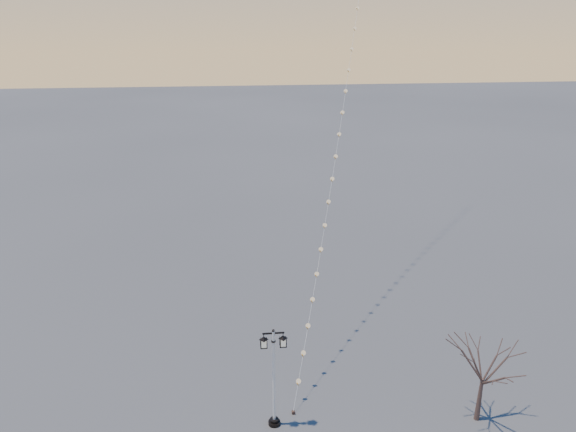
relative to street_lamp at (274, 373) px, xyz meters
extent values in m
cylinder|color=black|center=(0.00, 0.00, -2.95)|extent=(0.61, 0.61, 0.17)
cylinder|color=black|center=(0.00, 0.00, -2.79)|extent=(0.44, 0.44, 0.15)
cylinder|color=silver|center=(0.00, 0.00, -0.15)|extent=(0.14, 0.14, 5.11)
cylinder|color=black|center=(0.00, 0.00, 1.81)|extent=(0.22, 0.22, 0.07)
cube|color=black|center=(0.00, 0.00, 2.24)|extent=(1.03, 0.07, 0.07)
sphere|color=black|center=(0.00, 0.00, 2.37)|extent=(0.15, 0.15, 0.15)
pyramid|color=black|center=(-0.46, 0.00, 2.08)|extent=(0.48, 0.48, 0.15)
cube|color=beige|center=(-0.46, 0.00, 1.74)|extent=(0.28, 0.28, 0.37)
cube|color=black|center=(-0.46, 0.00, 1.54)|extent=(0.33, 0.33, 0.04)
pyramid|color=black|center=(0.46, 0.00, 2.08)|extent=(0.48, 0.48, 0.15)
cube|color=beige|center=(0.46, 0.00, 1.74)|extent=(0.28, 0.28, 0.37)
cube|color=black|center=(0.46, 0.00, 1.54)|extent=(0.33, 0.33, 0.04)
cone|color=#432F28|center=(10.26, -0.80, -1.82)|extent=(0.29, 0.29, 2.42)
cylinder|color=#332017|center=(1.05, 0.64, -2.95)|extent=(0.17, 0.17, 0.17)
cylinder|color=black|center=(1.05, 0.64, -2.93)|extent=(0.03, 0.03, 0.22)
cone|color=orange|center=(6.92, 16.30, 15.55)|extent=(0.07, 0.07, 0.24)
cylinder|color=white|center=(1.05, 0.64, -2.51)|extent=(0.01, 0.01, 0.70)
camera|label=1|loc=(-1.82, -21.84, 16.07)|focal=33.72mm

